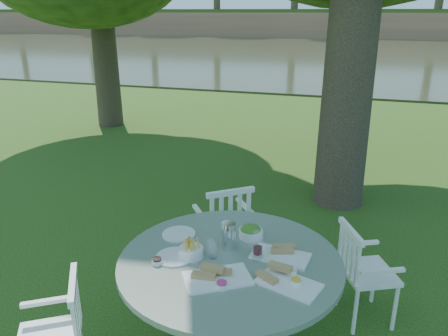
{
  "coord_description": "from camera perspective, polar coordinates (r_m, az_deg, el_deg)",
  "views": [
    {
      "loc": [
        1.25,
        -3.78,
        2.36
      ],
      "look_at": [
        0.0,
        0.2,
        0.85
      ],
      "focal_mm": 35.0,
      "sensor_mm": 36.0,
      "label": 1
    }
  ],
  "objects": [
    {
      "name": "chair_ne",
      "position": [
        3.64,
        17.22,
        -12.21
      ],
      "size": [
        0.52,
        0.54,
        0.81
      ],
      "rotation": [
        0.0,
        0.0,
        -4.27
      ],
      "color": "white",
      "rests_on": "ground"
    },
    {
      "name": "chair_nw",
      "position": [
        4.05,
        0.3,
        -7.15
      ],
      "size": [
        0.61,
        0.6,
        0.88
      ],
      "rotation": [
        0.0,
        0.0,
        -2.48
      ],
      "color": "white",
      "rests_on": "ground"
    },
    {
      "name": "table",
      "position": [
        3.03,
        0.8,
        -14.07
      ],
      "size": [
        1.49,
        1.49,
        0.81
      ],
      "color": "black",
      "rests_on": "ground"
    },
    {
      "name": "tableware",
      "position": [
        2.95,
        0.95,
        -10.93
      ],
      "size": [
        1.21,
        0.88,
        0.2
      ],
      "color": "white",
      "rests_on": "table"
    },
    {
      "name": "chair_sw",
      "position": [
        3.05,
        -20.4,
        -19.35
      ],
      "size": [
        0.56,
        0.57,
        0.83
      ],
      "rotation": [
        0.0,
        0.0,
        -1.0
      ],
      "color": "white",
      "rests_on": "ground"
    },
    {
      "name": "river",
      "position": [
        26.92,
        15.19,
        14.17
      ],
      "size": [
        100.0,
        28.0,
        0.12
      ],
      "primitive_type": "cube",
      "color": "#2F341E",
      "rests_on": "ground"
    },
    {
      "name": "ground",
      "position": [
        4.63,
        -0.76,
        -10.76
      ],
      "size": [
        140.0,
        140.0,
        0.0
      ],
      "primitive_type": "plane",
      "color": "#19390C",
      "rests_on": "ground"
    }
  ]
}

